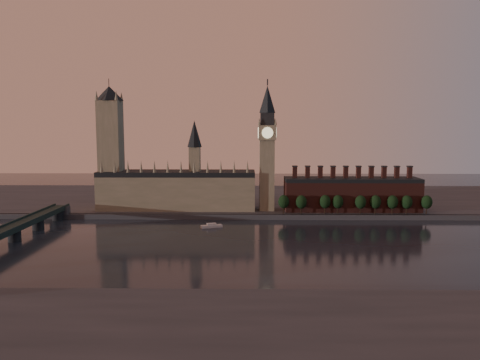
# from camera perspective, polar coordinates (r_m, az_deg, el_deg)

# --- Properties ---
(ground) EXTENTS (900.00, 900.00, 0.00)m
(ground) POSITION_cam_1_polar(r_m,az_deg,el_deg) (282.90, 2.16, -8.43)
(ground) COLOR black
(ground) RESTS_ON ground
(north_bank) EXTENTS (900.00, 182.00, 4.00)m
(north_bank) POSITION_cam_1_polar(r_m,az_deg,el_deg) (456.86, 1.65, -2.40)
(north_bank) COLOR #434247
(north_bank) RESTS_ON ground
(palace_of_westminster) EXTENTS (130.00, 30.30, 74.00)m
(palace_of_westminster) POSITION_cam_1_polar(r_m,az_deg,el_deg) (395.76, -7.58, -0.97)
(palace_of_westminster) COLOR gray
(palace_of_westminster) RESTS_ON north_bank
(victoria_tower) EXTENTS (24.00, 24.00, 108.00)m
(victoria_tower) POSITION_cam_1_polar(r_m,az_deg,el_deg) (404.66, -15.49, 4.34)
(victoria_tower) COLOR gray
(victoria_tower) RESTS_ON north_bank
(big_ben) EXTENTS (15.00, 15.00, 107.00)m
(big_ben) POSITION_cam_1_polar(r_m,az_deg,el_deg) (383.89, 3.32, 4.12)
(big_ben) COLOR gray
(big_ben) RESTS_ON north_bank
(chimney_block) EXTENTS (110.00, 25.00, 37.00)m
(chimney_block) POSITION_cam_1_polar(r_m,az_deg,el_deg) (396.73, 13.44, -1.63)
(chimney_block) COLOR #4F231E
(chimney_block) RESTS_ON north_bank
(embankment_tree_0) EXTENTS (8.60, 8.60, 14.88)m
(embankment_tree_0) POSITION_cam_1_polar(r_m,az_deg,el_deg) (373.82, 5.34, -2.65)
(embankment_tree_0) COLOR black
(embankment_tree_0) RESTS_ON north_bank
(embankment_tree_1) EXTENTS (8.60, 8.60, 14.88)m
(embankment_tree_1) POSITION_cam_1_polar(r_m,az_deg,el_deg) (374.10, 7.48, -2.67)
(embankment_tree_1) COLOR black
(embankment_tree_1) RESTS_ON north_bank
(embankment_tree_2) EXTENTS (8.60, 8.60, 14.88)m
(embankment_tree_2) POSITION_cam_1_polar(r_m,az_deg,el_deg) (378.51, 10.32, -2.61)
(embankment_tree_2) COLOR black
(embankment_tree_2) RESTS_ON north_bank
(embankment_tree_3) EXTENTS (8.60, 8.60, 14.88)m
(embankment_tree_3) POSITION_cam_1_polar(r_m,az_deg,el_deg) (380.05, 11.83, -2.61)
(embankment_tree_3) COLOR black
(embankment_tree_3) RESTS_ON north_bank
(embankment_tree_4) EXTENTS (8.60, 8.60, 14.88)m
(embankment_tree_4) POSITION_cam_1_polar(r_m,az_deg,el_deg) (382.54, 14.48, -2.62)
(embankment_tree_4) COLOR black
(embankment_tree_4) RESTS_ON north_bank
(embankment_tree_5) EXTENTS (8.60, 8.60, 14.88)m
(embankment_tree_5) POSITION_cam_1_polar(r_m,az_deg,el_deg) (386.52, 16.19, -2.58)
(embankment_tree_5) COLOR black
(embankment_tree_5) RESTS_ON north_bank
(embankment_tree_6) EXTENTS (8.60, 8.60, 14.88)m
(embankment_tree_6) POSITION_cam_1_polar(r_m,az_deg,el_deg) (390.07, 18.09, -2.56)
(embankment_tree_6) COLOR black
(embankment_tree_6) RESTS_ON north_bank
(embankment_tree_7) EXTENTS (8.60, 8.60, 14.88)m
(embankment_tree_7) POSITION_cam_1_polar(r_m,az_deg,el_deg) (393.26, 19.67, -2.55)
(embankment_tree_7) COLOR black
(embankment_tree_7) RESTS_ON north_bank
(embankment_tree_8) EXTENTS (8.60, 8.60, 14.88)m
(embankment_tree_8) POSITION_cam_1_polar(r_m,az_deg,el_deg) (398.53, 21.81, -2.52)
(embankment_tree_8) COLOR black
(embankment_tree_8) RESTS_ON north_bank
(river_boat) EXTENTS (16.06, 9.21, 3.09)m
(river_boat) POSITION_cam_1_polar(r_m,az_deg,el_deg) (341.89, -3.50, -5.60)
(river_boat) COLOR silver
(river_boat) RESTS_ON ground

